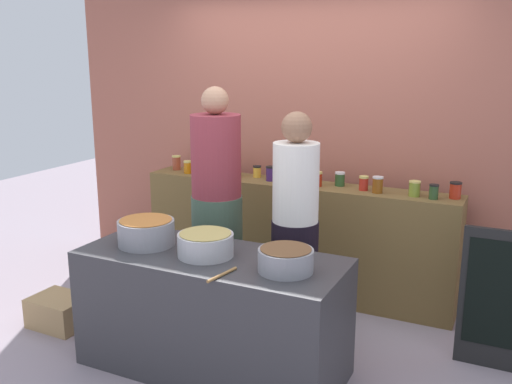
{
  "coord_description": "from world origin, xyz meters",
  "views": [
    {
      "loc": [
        1.72,
        -3.2,
        2.01
      ],
      "look_at": [
        0.0,
        0.35,
        1.05
      ],
      "focal_mm": 39.88,
      "sensor_mm": 36.0,
      "label": 1
    }
  ],
  "objects": [
    {
      "name": "cook_in_cap",
      "position": [
        0.33,
        0.3,
        0.75
      ],
      "size": [
        0.33,
        0.33,
        1.64
      ],
      "color": "black",
      "rests_on": "ground"
    },
    {
      "name": "cooking_pot_left",
      "position": [
        -0.49,
        -0.31,
        0.87
      ],
      "size": [
        0.37,
        0.37,
        0.17
      ],
      "color": "gray",
      "rests_on": "prep_table"
    },
    {
      "name": "display_shelf",
      "position": [
        0.0,
        1.1,
        0.48
      ],
      "size": [
        2.7,
        0.36,
        0.96
      ],
      "primitive_type": "cube",
      "color": "brown",
      "rests_on": "ground"
    },
    {
      "name": "preserve_jar_13",
      "position": [
        0.98,
        1.07,
        1.02
      ],
      "size": [
        0.09,
        0.09,
        0.12
      ],
      "color": "olive",
      "rests_on": "display_shelf"
    },
    {
      "name": "preserve_jar_12",
      "position": [
        0.7,
        1.06,
        1.03
      ],
      "size": [
        0.08,
        0.08,
        0.13
      ],
      "color": "brown",
      "rests_on": "display_shelf"
    },
    {
      "name": "cooking_pot_right",
      "position": [
        0.53,
        -0.34,
        0.85
      ],
      "size": [
        0.32,
        0.32,
        0.14
      ],
      "color": "gray",
      "rests_on": "prep_table"
    },
    {
      "name": "preserve_jar_8",
      "position": [
        0.06,
        1.08,
        1.03
      ],
      "size": [
        0.07,
        0.07,
        0.13
      ],
      "color": "#4E1A48",
      "rests_on": "display_shelf"
    },
    {
      "name": "cooking_pot_center",
      "position": [
        -0.03,
        -0.32,
        0.86
      ],
      "size": [
        0.35,
        0.35,
        0.15
      ],
      "color": "#B7B7BC",
      "rests_on": "prep_table"
    },
    {
      "name": "preserve_jar_9",
      "position": [
        0.2,
        1.07,
        1.02
      ],
      "size": [
        0.09,
        0.09,
        0.12
      ],
      "color": "#A52511",
      "rests_on": "display_shelf"
    },
    {
      "name": "preserve_jar_7",
      "position": [
        -0.1,
        1.11,
        1.02
      ],
      "size": [
        0.08,
        0.08,
        0.1
      ],
      "color": "#4D1959",
      "rests_on": "display_shelf"
    },
    {
      "name": "ground",
      "position": [
        0.0,
        0.0,
        0.0
      ],
      "size": [
        12.0,
        12.0,
        0.0
      ],
      "primitive_type": "plane",
      "color": "gray"
    },
    {
      "name": "storefront_wall",
      "position": [
        0.0,
        1.45,
        1.5
      ],
      "size": [
        4.8,
        0.12,
        3.0
      ],
      "primitive_type": "cube",
      "color": "#A75D4B",
      "rests_on": "ground"
    },
    {
      "name": "preserve_jar_2",
      "position": [
        -0.91,
        1.05,
        1.03
      ],
      "size": [
        0.08,
        0.08,
        0.13
      ],
      "color": "gold",
      "rests_on": "display_shelf"
    },
    {
      "name": "preserve_jar_0",
      "position": [
        -1.2,
        1.14,
        1.03
      ],
      "size": [
        0.08,
        0.08,
        0.13
      ],
      "color": "#993F28",
      "rests_on": "display_shelf"
    },
    {
      "name": "preserve_jar_4",
      "position": [
        -0.55,
        1.1,
        1.03
      ],
      "size": [
        0.08,
        0.08,
        0.12
      ],
      "color": "#A6300A",
      "rests_on": "display_shelf"
    },
    {
      "name": "preserve_jar_6",
      "position": [
        -0.22,
        1.09,
        1.03
      ],
      "size": [
        0.08,
        0.08,
        0.12
      ],
      "color": "#3E2160",
      "rests_on": "display_shelf"
    },
    {
      "name": "preserve_jar_3",
      "position": [
        -0.66,
        1.1,
        1.02
      ],
      "size": [
        0.09,
        0.09,
        0.12
      ],
      "color": "#A62F16",
      "rests_on": "display_shelf"
    },
    {
      "name": "preserve_jar_15",
      "position": [
        1.27,
        1.13,
        1.03
      ],
      "size": [
        0.09,
        0.09,
        0.12
      ],
      "color": "#B02916",
      "rests_on": "display_shelf"
    },
    {
      "name": "preserve_jar_14",
      "position": [
        1.13,
        1.05,
        1.02
      ],
      "size": [
        0.07,
        0.07,
        0.11
      ],
      "color": "#2B4825",
      "rests_on": "display_shelf"
    },
    {
      "name": "bread_crate",
      "position": [
        -1.35,
        -0.28,
        0.11
      ],
      "size": [
        0.42,
        0.33,
        0.23
      ],
      "primitive_type": "cube",
      "rotation": [
        0.0,
        0.0,
        -0.02
      ],
      "color": "tan",
      "rests_on": "ground"
    },
    {
      "name": "preserve_jar_10",
      "position": [
        0.37,
        1.16,
        1.02
      ],
      "size": [
        0.08,
        0.08,
        0.11
      ],
      "color": "#2B5127",
      "rests_on": "display_shelf"
    },
    {
      "name": "chalkboard_sign",
      "position": [
        1.68,
        0.51,
        0.48
      ],
      "size": [
        0.55,
        0.05,
        0.95
      ],
      "color": "black",
      "rests_on": "ground"
    },
    {
      "name": "cook_with_tongs",
      "position": [
        -0.33,
        0.35,
        0.81
      ],
      "size": [
        0.38,
        0.38,
        1.79
      ],
      "color": "#455E4B",
      "rests_on": "ground"
    },
    {
      "name": "preserve_jar_11",
      "position": [
        0.58,
        1.09,
        1.02
      ],
      "size": [
        0.07,
        0.07,
        0.11
      ],
      "color": "#B5281C",
      "rests_on": "display_shelf"
    },
    {
      "name": "wooden_spoon",
      "position": [
        0.23,
        -0.57,
        0.79
      ],
      "size": [
        0.06,
        0.25,
        0.02
      ],
      "primitive_type": "cylinder",
      "rotation": [
        1.57,
        0.0,
        6.11
      ],
      "color": "#9E703D",
      "rests_on": "prep_table"
    },
    {
      "name": "preserve_jar_5",
      "position": [
        -0.39,
        1.17,
        1.02
      ],
      "size": [
        0.07,
        0.07,
        0.1
      ],
      "color": "gold",
      "rests_on": "display_shelf"
    },
    {
      "name": "preserve_jar_1",
      "position": [
        -1.02,
        1.05,
        1.02
      ],
      "size": [
        0.07,
        0.07,
        0.11
      ],
      "color": "#CA6F10",
      "rests_on": "display_shelf"
    },
    {
      "name": "prep_table",
      "position": [
        0.0,
        -0.3,
        0.39
      ],
      "size": [
        1.7,
        0.7,
        0.78
      ],
      "primitive_type": "cube",
      "color": "#353438",
      "rests_on": "ground"
    }
  ]
}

